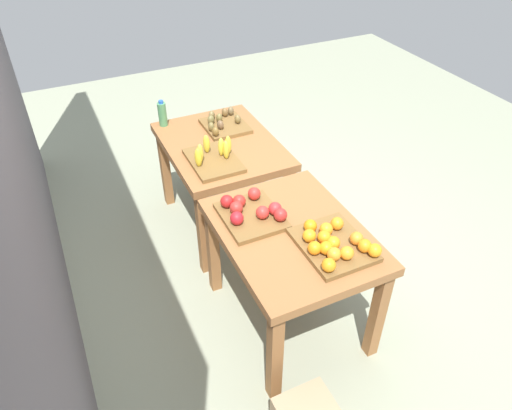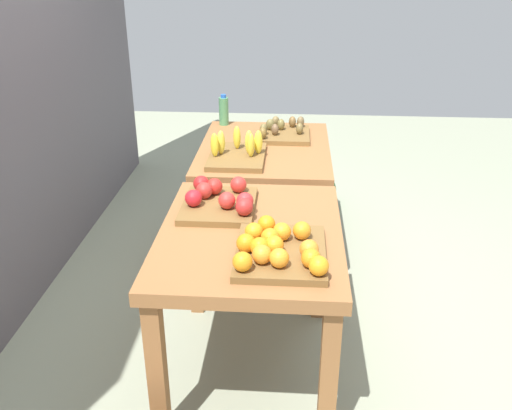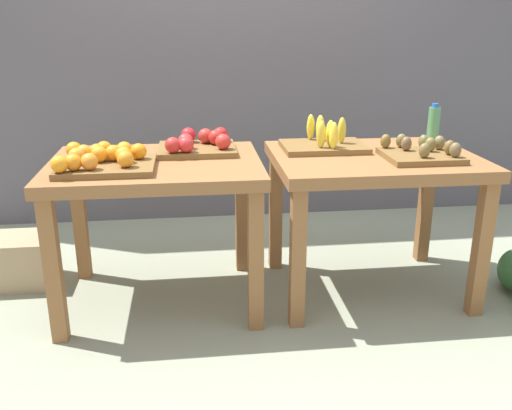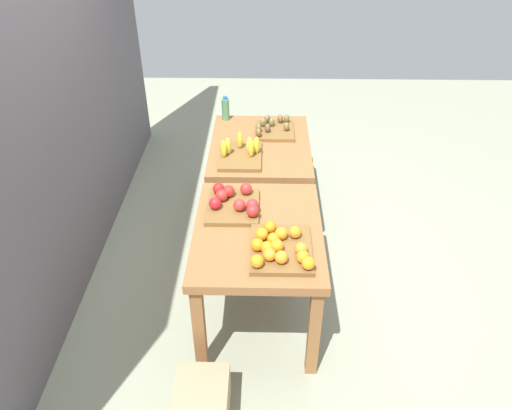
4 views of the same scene
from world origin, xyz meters
name	(u,v)px [view 3 (image 3 of 4)]	position (x,y,z in m)	size (l,w,h in m)	color
ground_plane	(266,293)	(0.00, 0.00, 0.00)	(8.00, 8.00, 0.00)	gray
back_wall	(241,8)	(0.00, 1.35, 1.50)	(4.40, 0.12, 3.00)	#5A545B
display_table_left	(156,183)	(-0.56, 0.00, 0.65)	(1.04, 0.80, 0.76)	#925D34
display_table_right	(373,176)	(0.56, 0.00, 0.65)	(1.04, 0.80, 0.76)	#925D34
orange_bin	(102,160)	(-0.79, -0.13, 0.81)	(0.44, 0.37, 0.11)	brown
apple_bin	(199,144)	(-0.34, 0.16, 0.81)	(0.40, 0.36, 0.11)	brown
banana_crate	(324,142)	(0.33, 0.15, 0.80)	(0.44, 0.32, 0.17)	brown
kiwi_bin	(422,152)	(0.77, -0.11, 0.80)	(0.36, 0.33, 0.10)	brown
water_bottle	(433,123)	(1.00, 0.31, 0.86)	(0.07, 0.07, 0.21)	#4C8C59
cardboard_produce_box	(15,260)	(-1.39, 0.30, 0.14)	(0.40, 0.30, 0.28)	tan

